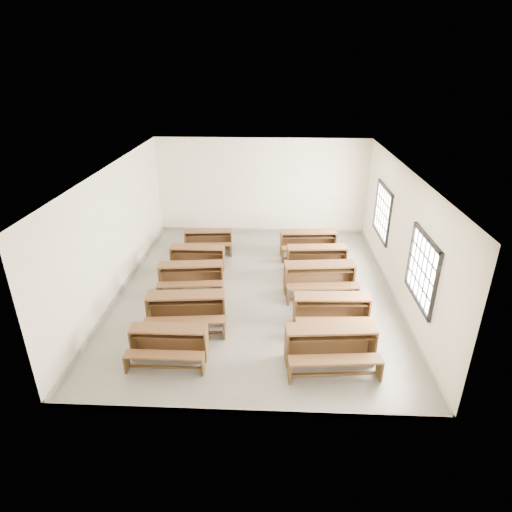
{
  "coord_description": "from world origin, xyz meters",
  "views": [
    {
      "loc": [
        0.45,
        -9.68,
        5.47
      ],
      "look_at": [
        0.0,
        0.0,
        1.0
      ],
      "focal_mm": 30.0,
      "sensor_mm": 36.0,
      "label": 1
    }
  ],
  "objects_px": {
    "desk_set_1": "(186,308)",
    "desk_set_2": "(191,275)",
    "desk_set_3": "(197,257)",
    "desk_set_7": "(319,276)",
    "desk_set_5": "(331,343)",
    "desk_set_8": "(317,257)",
    "desk_set_4": "(208,239)",
    "desk_set_6": "(332,309)",
    "desk_set_9": "(308,241)",
    "desk_set_0": "(169,341)"
  },
  "relations": [
    {
      "from": "desk_set_3",
      "to": "desk_set_8",
      "type": "xyz_separation_m",
      "value": [
        3.36,
        0.03,
        0.03
      ]
    },
    {
      "from": "desk_set_5",
      "to": "desk_set_6",
      "type": "height_order",
      "value": "desk_set_5"
    },
    {
      "from": "desk_set_2",
      "to": "desk_set_8",
      "type": "distance_m",
      "value": 3.54
    },
    {
      "from": "desk_set_1",
      "to": "desk_set_9",
      "type": "height_order",
      "value": "desk_set_1"
    },
    {
      "from": "desk_set_0",
      "to": "desk_set_6",
      "type": "bearing_deg",
      "value": 21.01
    },
    {
      "from": "desk_set_1",
      "to": "desk_set_6",
      "type": "distance_m",
      "value": 3.23
    },
    {
      "from": "desk_set_2",
      "to": "desk_set_5",
      "type": "xyz_separation_m",
      "value": [
        3.25,
        -2.79,
        0.03
      ]
    },
    {
      "from": "desk_set_1",
      "to": "desk_set_2",
      "type": "bearing_deg",
      "value": 91.01
    },
    {
      "from": "desk_set_6",
      "to": "desk_set_7",
      "type": "bearing_deg",
      "value": 92.45
    },
    {
      "from": "desk_set_8",
      "to": "desk_set_3",
      "type": "bearing_deg",
      "value": 176.5
    },
    {
      "from": "desk_set_3",
      "to": "desk_set_4",
      "type": "relative_size",
      "value": 1.0
    },
    {
      "from": "desk_set_3",
      "to": "desk_set_7",
      "type": "xyz_separation_m",
      "value": [
        3.33,
        -1.18,
        0.07
      ]
    },
    {
      "from": "desk_set_4",
      "to": "desk_set_5",
      "type": "relative_size",
      "value": 0.84
    },
    {
      "from": "desk_set_4",
      "to": "desk_set_6",
      "type": "height_order",
      "value": "desk_set_6"
    },
    {
      "from": "desk_set_2",
      "to": "desk_set_4",
      "type": "bearing_deg",
      "value": 82.47
    },
    {
      "from": "desk_set_8",
      "to": "desk_set_1",
      "type": "bearing_deg",
      "value": -141.44
    },
    {
      "from": "desk_set_4",
      "to": "desk_set_6",
      "type": "xyz_separation_m",
      "value": [
        3.36,
        -4.05,
        0.05
      ]
    },
    {
      "from": "desk_set_4",
      "to": "desk_set_8",
      "type": "xyz_separation_m",
      "value": [
        3.25,
        -1.31,
        0.05
      ]
    },
    {
      "from": "desk_set_5",
      "to": "desk_set_1",
      "type": "bearing_deg",
      "value": 154.27
    },
    {
      "from": "desk_set_6",
      "to": "desk_set_5",
      "type": "bearing_deg",
      "value": -100.14
    },
    {
      "from": "desk_set_2",
      "to": "desk_set_9",
      "type": "bearing_deg",
      "value": 30.74
    },
    {
      "from": "desk_set_2",
      "to": "desk_set_6",
      "type": "height_order",
      "value": "desk_set_6"
    },
    {
      "from": "desk_set_3",
      "to": "desk_set_5",
      "type": "height_order",
      "value": "desk_set_5"
    },
    {
      "from": "desk_set_4",
      "to": "desk_set_9",
      "type": "xyz_separation_m",
      "value": [
        3.09,
        -0.18,
        0.06
      ]
    },
    {
      "from": "desk_set_1",
      "to": "desk_set_0",
      "type": "bearing_deg",
      "value": -101.9
    },
    {
      "from": "desk_set_1",
      "to": "desk_set_3",
      "type": "distance_m",
      "value": 2.85
    },
    {
      "from": "desk_set_5",
      "to": "desk_set_9",
      "type": "relative_size",
      "value": 1.04
    },
    {
      "from": "desk_set_0",
      "to": "desk_set_9",
      "type": "height_order",
      "value": "desk_set_9"
    },
    {
      "from": "desk_set_2",
      "to": "desk_set_9",
      "type": "relative_size",
      "value": 0.98
    },
    {
      "from": "desk_set_8",
      "to": "desk_set_9",
      "type": "height_order",
      "value": "desk_set_9"
    },
    {
      "from": "desk_set_0",
      "to": "desk_set_3",
      "type": "height_order",
      "value": "same"
    },
    {
      "from": "desk_set_0",
      "to": "desk_set_9",
      "type": "distance_m",
      "value": 6.0
    },
    {
      "from": "desk_set_7",
      "to": "desk_set_8",
      "type": "distance_m",
      "value": 1.21
    },
    {
      "from": "desk_set_4",
      "to": "desk_set_7",
      "type": "bearing_deg",
      "value": -42.62
    },
    {
      "from": "desk_set_1",
      "to": "desk_set_5",
      "type": "bearing_deg",
      "value": -26.5
    },
    {
      "from": "desk_set_1",
      "to": "desk_set_7",
      "type": "distance_m",
      "value": 3.51
    },
    {
      "from": "desk_set_2",
      "to": "desk_set_9",
      "type": "distance_m",
      "value": 3.94
    },
    {
      "from": "desk_set_2",
      "to": "desk_set_7",
      "type": "relative_size",
      "value": 0.93
    },
    {
      "from": "desk_set_7",
      "to": "desk_set_3",
      "type": "bearing_deg",
      "value": 154.95
    },
    {
      "from": "desk_set_2",
      "to": "desk_set_3",
      "type": "relative_size",
      "value": 1.13
    },
    {
      "from": "desk_set_2",
      "to": "desk_set_6",
      "type": "distance_m",
      "value": 3.73
    },
    {
      "from": "desk_set_1",
      "to": "desk_set_9",
      "type": "bearing_deg",
      "value": 47.76
    },
    {
      "from": "desk_set_2",
      "to": "desk_set_4",
      "type": "xyz_separation_m",
      "value": [
        0.06,
        2.55,
        -0.04
      ]
    },
    {
      "from": "desk_set_7",
      "to": "desk_set_5",
      "type": "bearing_deg",
      "value": -96.24
    },
    {
      "from": "desk_set_5",
      "to": "desk_set_0",
      "type": "bearing_deg",
      "value": 174.91
    },
    {
      "from": "desk_set_2",
      "to": "desk_set_4",
      "type": "height_order",
      "value": "desk_set_2"
    },
    {
      "from": "desk_set_3",
      "to": "desk_set_6",
      "type": "distance_m",
      "value": 4.4
    },
    {
      "from": "desk_set_1",
      "to": "desk_set_7",
      "type": "xyz_separation_m",
      "value": [
        3.09,
        1.66,
        0.01
      ]
    },
    {
      "from": "desk_set_7",
      "to": "desk_set_9",
      "type": "height_order",
      "value": "desk_set_7"
    },
    {
      "from": "desk_set_3",
      "to": "desk_set_2",
      "type": "bearing_deg",
      "value": -87.55
    }
  ]
}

